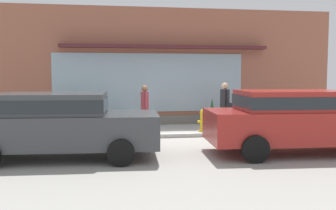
{
  "coord_description": "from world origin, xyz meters",
  "views": [
    {
      "loc": [
        -2.25,
        -11.95,
        2.02
      ],
      "look_at": [
        -0.17,
        1.2,
        0.92
      ],
      "focal_mm": 40.57,
      "sensor_mm": 36.0,
      "label": 1
    }
  ],
  "objects_px": {
    "fire_hydrant": "(203,121)",
    "potted_plant_window_center": "(212,112)",
    "potted_plant_low_front": "(61,112)",
    "parked_car_dark_gray": "(58,122)",
    "pedestrian_with_handbag": "(225,103)",
    "pedestrian_passerby": "(145,105)",
    "potted_plant_window_left": "(268,111)",
    "parked_car_red": "(296,118)",
    "potted_plant_by_entrance": "(89,114)",
    "potted_plant_corner_tall": "(34,121)"
  },
  "relations": [
    {
      "from": "fire_hydrant",
      "to": "potted_plant_window_center",
      "type": "bearing_deg",
      "value": 65.79
    },
    {
      "from": "potted_plant_low_front",
      "to": "parked_car_dark_gray",
      "type": "bearing_deg",
      "value": -84.0
    },
    {
      "from": "pedestrian_with_handbag",
      "to": "pedestrian_passerby",
      "type": "relative_size",
      "value": 1.05
    },
    {
      "from": "fire_hydrant",
      "to": "potted_plant_window_left",
      "type": "xyz_separation_m",
      "value": [
        3.13,
        1.77,
        0.14
      ]
    },
    {
      "from": "pedestrian_passerby",
      "to": "parked_car_dark_gray",
      "type": "distance_m",
      "value": 4.38
    },
    {
      "from": "parked_car_red",
      "to": "potted_plant_low_front",
      "type": "bearing_deg",
      "value": 142.2
    },
    {
      "from": "parked_car_red",
      "to": "potted_plant_low_front",
      "type": "xyz_separation_m",
      "value": [
        -6.39,
        5.61,
        -0.33
      ]
    },
    {
      "from": "potted_plant_by_entrance",
      "to": "potted_plant_window_left",
      "type": "bearing_deg",
      "value": -2.08
    },
    {
      "from": "parked_car_red",
      "to": "potted_plant_window_center",
      "type": "height_order",
      "value": "parked_car_red"
    },
    {
      "from": "potted_plant_by_entrance",
      "to": "fire_hydrant",
      "type": "bearing_deg",
      "value": -27.21
    },
    {
      "from": "potted_plant_corner_tall",
      "to": "potted_plant_window_left",
      "type": "relative_size",
      "value": 0.57
    },
    {
      "from": "parked_car_red",
      "to": "potted_plant_window_center",
      "type": "bearing_deg",
      "value": 99.84
    },
    {
      "from": "fire_hydrant",
      "to": "potted_plant_window_left",
      "type": "relative_size",
      "value": 0.71
    },
    {
      "from": "potted_plant_by_entrance",
      "to": "potted_plant_window_center",
      "type": "bearing_deg",
      "value": -1.98
    },
    {
      "from": "parked_car_dark_gray",
      "to": "potted_plant_low_front",
      "type": "relative_size",
      "value": 3.82
    },
    {
      "from": "potted_plant_window_left",
      "to": "parked_car_red",
      "type": "bearing_deg",
      "value": -106.92
    },
    {
      "from": "pedestrian_with_handbag",
      "to": "parked_car_dark_gray",
      "type": "xyz_separation_m",
      "value": [
        -5.2,
        -3.53,
        -0.11
      ]
    },
    {
      "from": "potted_plant_window_left",
      "to": "parked_car_dark_gray",
      "type": "bearing_deg",
      "value": -145.52
    },
    {
      "from": "pedestrian_passerby",
      "to": "potted_plant_corner_tall",
      "type": "height_order",
      "value": "pedestrian_passerby"
    },
    {
      "from": "parked_car_dark_gray",
      "to": "potted_plant_by_entrance",
      "type": "bearing_deg",
      "value": 88.9
    },
    {
      "from": "potted_plant_window_left",
      "to": "potted_plant_window_center",
      "type": "xyz_separation_m",
      "value": [
        -2.29,
        0.09,
        -0.03
      ]
    },
    {
      "from": "pedestrian_with_handbag",
      "to": "potted_plant_by_entrance",
      "type": "bearing_deg",
      "value": -129.89
    },
    {
      "from": "pedestrian_passerby",
      "to": "parked_car_dark_gray",
      "type": "relative_size",
      "value": 0.35
    },
    {
      "from": "pedestrian_with_handbag",
      "to": "potted_plant_by_entrance",
      "type": "relative_size",
      "value": 1.71
    },
    {
      "from": "pedestrian_with_handbag",
      "to": "fire_hydrant",
      "type": "bearing_deg",
      "value": -98.36
    },
    {
      "from": "potted_plant_by_entrance",
      "to": "potted_plant_window_center",
      "type": "xyz_separation_m",
      "value": [
        4.78,
        -0.17,
        0.04
      ]
    },
    {
      "from": "fire_hydrant",
      "to": "potted_plant_by_entrance",
      "type": "relative_size",
      "value": 0.81
    },
    {
      "from": "potted_plant_corner_tall",
      "to": "potted_plant_window_left",
      "type": "xyz_separation_m",
      "value": [
        9.01,
        0.11,
        0.22
      ]
    },
    {
      "from": "potted_plant_corner_tall",
      "to": "potted_plant_low_front",
      "type": "height_order",
      "value": "potted_plant_low_front"
    },
    {
      "from": "pedestrian_passerby",
      "to": "parked_car_dark_gray",
      "type": "bearing_deg",
      "value": -42.29
    },
    {
      "from": "potted_plant_corner_tall",
      "to": "potted_plant_window_center",
      "type": "bearing_deg",
      "value": 1.72
    },
    {
      "from": "parked_car_dark_gray",
      "to": "fire_hydrant",
      "type": "bearing_deg",
      "value": 41.15
    },
    {
      "from": "fire_hydrant",
      "to": "pedestrian_with_handbag",
      "type": "height_order",
      "value": "pedestrian_with_handbag"
    },
    {
      "from": "pedestrian_passerby",
      "to": "potted_plant_corner_tall",
      "type": "relative_size",
      "value": 2.49
    },
    {
      "from": "potted_plant_by_entrance",
      "to": "potted_plant_low_front",
      "type": "bearing_deg",
      "value": -173.03
    },
    {
      "from": "potted_plant_window_center",
      "to": "potted_plant_low_front",
      "type": "height_order",
      "value": "potted_plant_low_front"
    },
    {
      "from": "fire_hydrant",
      "to": "potted_plant_corner_tall",
      "type": "height_order",
      "value": "fire_hydrant"
    },
    {
      "from": "potted_plant_window_center",
      "to": "potted_plant_low_front",
      "type": "distance_m",
      "value": 5.77
    },
    {
      "from": "potted_plant_window_center",
      "to": "pedestrian_passerby",
      "type": "bearing_deg",
      "value": -150.78
    },
    {
      "from": "fire_hydrant",
      "to": "pedestrian_passerby",
      "type": "xyz_separation_m",
      "value": [
        -1.98,
        0.29,
        0.55
      ]
    },
    {
      "from": "pedestrian_with_handbag",
      "to": "potted_plant_window_left",
      "type": "height_order",
      "value": "pedestrian_with_handbag"
    },
    {
      "from": "potted_plant_by_entrance",
      "to": "potted_plant_low_front",
      "type": "height_order",
      "value": "potted_plant_low_front"
    },
    {
      "from": "pedestrian_passerby",
      "to": "parked_car_dark_gray",
      "type": "height_order",
      "value": "pedestrian_passerby"
    },
    {
      "from": "parked_car_red",
      "to": "potted_plant_window_left",
      "type": "bearing_deg",
      "value": 76.53
    },
    {
      "from": "parked_car_red",
      "to": "potted_plant_window_center",
      "type": "distance_m",
      "value": 5.61
    },
    {
      "from": "parked_car_red",
      "to": "potted_plant_window_center",
      "type": "xyz_separation_m",
      "value": [
        -0.62,
        5.56,
        -0.4
      ]
    },
    {
      "from": "pedestrian_with_handbag",
      "to": "potted_plant_by_entrance",
      "type": "xyz_separation_m",
      "value": [
        -4.77,
        1.88,
        -0.52
      ]
    },
    {
      "from": "potted_plant_window_center",
      "to": "parked_car_dark_gray",
      "type": "bearing_deg",
      "value": -134.84
    },
    {
      "from": "fire_hydrant",
      "to": "parked_car_red",
      "type": "bearing_deg",
      "value": -68.46
    },
    {
      "from": "pedestrian_passerby",
      "to": "potted_plant_window_left",
      "type": "height_order",
      "value": "pedestrian_passerby"
    }
  ]
}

